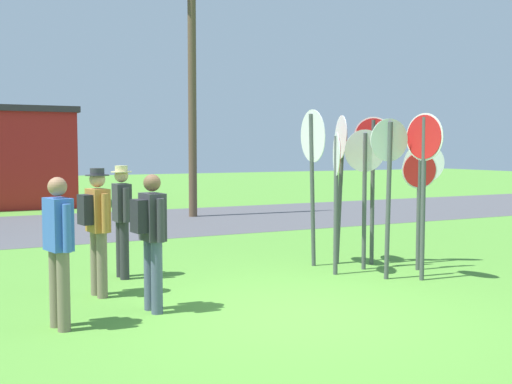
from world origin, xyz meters
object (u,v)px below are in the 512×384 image
at_px(stop_sign_leaning_right, 365,175).
at_px(person_holding_notes, 59,244).
at_px(stop_sign_rear_right, 389,173).
at_px(stop_sign_low_front, 424,168).
at_px(stop_sign_rear_left, 373,166).
at_px(stop_sign_tallest, 419,192).
at_px(utility_pole, 192,72).
at_px(person_with_sunhat, 151,232).
at_px(person_in_dark_shirt, 122,215).
at_px(stop_sign_far_back, 313,157).
at_px(stop_sign_center_cluster, 424,182).
at_px(person_on_left, 97,222).
at_px(stop_sign_leaning_left, 341,163).
at_px(stop_sign_nearest, 336,179).

distance_m(stop_sign_leaning_right, person_holding_notes, 5.28).
height_order(stop_sign_rear_right, stop_sign_low_front, stop_sign_low_front).
bearing_deg(person_holding_notes, stop_sign_leaning_right, 14.63).
relative_size(stop_sign_rear_right, person_holding_notes, 1.45).
xyz_separation_m(stop_sign_rear_left, stop_sign_tallest, (0.38, -0.75, -0.40)).
distance_m(utility_pole, person_with_sunhat, 11.19).
bearing_deg(utility_pole, person_in_dark_shirt, -117.75).
distance_m(stop_sign_far_back, stop_sign_low_front, 1.95).
bearing_deg(stop_sign_center_cluster, person_in_dark_shirt, 167.88).
bearing_deg(stop_sign_rear_right, stop_sign_low_front, -33.05).
bearing_deg(person_on_left, stop_sign_leaning_left, 8.01).
relative_size(stop_sign_leaning_right, stop_sign_center_cluster, 1.10).
bearing_deg(person_on_left, stop_sign_leaning_right, -0.36).
distance_m(stop_sign_rear_right, stop_sign_center_cluster, 1.64).
bearing_deg(stop_sign_rear_left, stop_sign_rear_right, -115.84).
distance_m(stop_sign_tallest, stop_sign_center_cluster, 0.67).
xyz_separation_m(person_on_left, person_with_sunhat, (0.42, -1.10, -0.03)).
xyz_separation_m(stop_sign_center_cluster, person_on_left, (-5.62, 0.02, -0.40)).
height_order(stop_sign_far_back, stop_sign_leaning_left, stop_sign_far_back).
relative_size(stop_sign_leaning_left, person_in_dark_shirt, 1.48).
height_order(stop_sign_nearest, stop_sign_far_back, stop_sign_far_back).
xyz_separation_m(stop_sign_nearest, stop_sign_center_cluster, (1.91, 0.16, -0.11)).
bearing_deg(stop_sign_far_back, person_with_sunhat, -152.87).
bearing_deg(stop_sign_nearest, stop_sign_low_front, -45.40).
relative_size(stop_sign_nearest, person_in_dark_shirt, 1.30).
relative_size(stop_sign_leaning_right, stop_sign_far_back, 0.87).
xyz_separation_m(person_in_dark_shirt, person_holding_notes, (-1.32, -2.40, -0.03)).
bearing_deg(stop_sign_far_back, stop_sign_center_cluster, -18.86).
relative_size(utility_pole, stop_sign_leaning_right, 3.47).
bearing_deg(stop_sign_far_back, stop_sign_leaning_right, -46.38).
height_order(stop_sign_rear_left, stop_sign_tallest, stop_sign_rear_left).
bearing_deg(stop_sign_leaning_left, person_holding_notes, -158.71).
distance_m(stop_sign_rear_left, person_holding_notes, 5.74).
xyz_separation_m(person_in_dark_shirt, person_on_left, (-0.61, -1.05, 0.03)).
bearing_deg(utility_pole, stop_sign_leaning_left, -92.39).
distance_m(utility_pole, stop_sign_leaning_left, 8.50).
distance_m(stop_sign_rear_left, person_on_left, 4.81).
distance_m(utility_pole, stop_sign_rear_left, 8.83).
bearing_deg(person_on_left, stop_sign_far_back, 9.23).
relative_size(stop_sign_tallest, person_on_left, 1.12).
xyz_separation_m(stop_sign_low_front, person_with_sunhat, (-4.22, 0.03, -0.73)).
bearing_deg(person_in_dark_shirt, stop_sign_rear_right, -27.78).
distance_m(person_in_dark_shirt, person_holding_notes, 2.74).
relative_size(stop_sign_center_cluster, person_on_left, 1.20).
height_order(utility_pole, person_with_sunhat, utility_pole).
distance_m(stop_sign_tallest, person_with_sunhat, 4.77).
height_order(stop_sign_far_back, person_in_dark_shirt, stop_sign_far_back).
distance_m(stop_sign_leaning_right, stop_sign_tallest, 0.93).
xyz_separation_m(stop_sign_center_cluster, stop_sign_low_front, (-0.97, -1.10, 0.30)).
height_order(stop_sign_far_back, person_with_sunhat, stop_sign_far_back).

